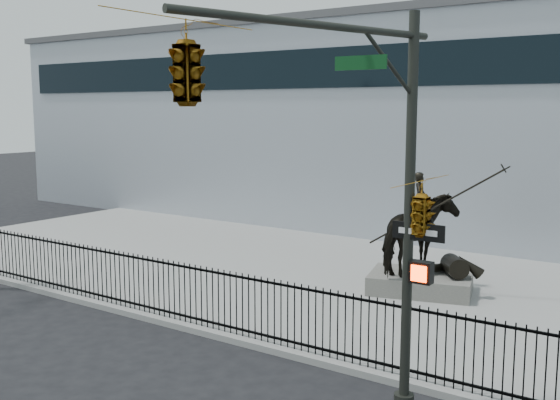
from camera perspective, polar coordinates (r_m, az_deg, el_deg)
The scene contains 7 objects.
ground at distance 16.34m, azimuth -13.11°, elevation -11.49°, with size 120.00×120.00×0.00m, color black.
plaza at distance 21.42m, azimuth 0.96°, elevation -6.37°, with size 30.00×12.00×0.15m, color gray.
building at distance 32.38m, azimuth 13.96°, elevation 6.20°, with size 44.00×14.00×9.00m, color #B2B7C2.
picket_fence at distance 16.89m, azimuth -10.04°, elevation -7.54°, with size 22.10×0.10×1.50m.
statue_plinth at distance 19.38m, azimuth 12.13°, elevation -7.06°, with size 2.83×1.95×0.53m, color #5A5752.
equestrian_statue at distance 19.06m, azimuth 12.42°, elevation -3.07°, with size 3.52×2.68×3.08m.
traffic_signal_right at distance 9.69m, azimuth 3.20°, elevation 4.75°, with size 2.17×6.86×7.00m.
Camera 1 is at (11.53, -10.25, 5.40)m, focal length 42.00 mm.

